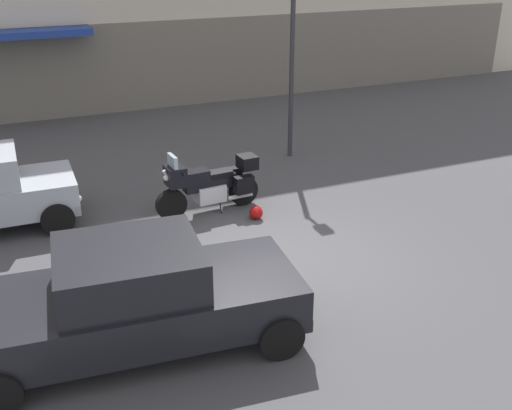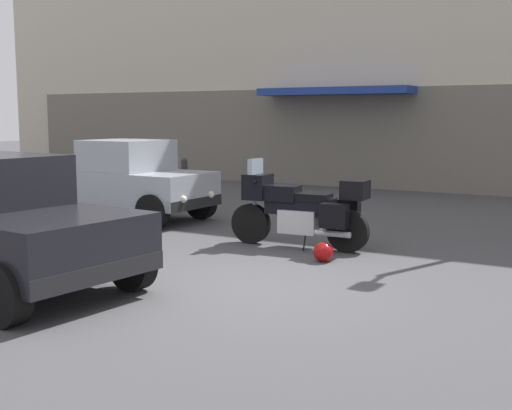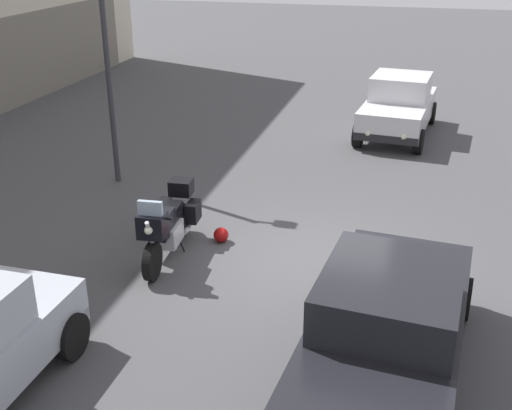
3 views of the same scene
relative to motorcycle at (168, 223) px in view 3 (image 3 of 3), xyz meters
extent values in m
plane|color=#424244|center=(0.36, -2.55, -0.62)|extent=(80.00, 80.00, 0.00)
cylinder|color=black|center=(-0.85, -0.06, -0.30)|extent=(0.65, 0.19, 0.64)
cylinder|color=black|center=(0.76, 0.06, -0.30)|extent=(0.65, 0.19, 0.64)
cylinder|color=#B7B7BC|center=(-0.83, -0.06, 0.13)|extent=(0.33, 0.09, 0.68)
cube|color=#B7B7BC|center=(-0.01, 0.00, -0.20)|extent=(0.63, 0.44, 0.36)
cube|color=black|center=(-0.01, 0.00, 0.04)|extent=(1.12, 0.36, 0.28)
cube|color=black|center=(-0.30, -0.02, 0.22)|extent=(0.54, 0.38, 0.24)
cube|color=black|center=(0.19, 0.02, 0.18)|extent=(0.58, 0.34, 0.12)
cube|color=black|center=(-0.73, -0.05, 0.30)|extent=(0.39, 0.46, 0.40)
cube|color=#8C9EAD|center=(-0.77, -0.05, 0.60)|extent=(0.11, 0.40, 0.28)
sphere|color=#EAEACC|center=(-0.91, -0.06, 0.30)|extent=(0.14, 0.14, 0.14)
cylinder|color=black|center=(-0.65, -0.05, 0.40)|extent=(0.08, 0.62, 0.04)
cylinder|color=#B7B7BC|center=(0.61, -0.15, -0.32)|extent=(0.56, 0.13, 0.09)
cube|color=black|center=(0.66, -0.23, -0.04)|extent=(0.41, 0.23, 0.36)
cube|color=black|center=(0.62, 0.33, -0.04)|extent=(0.41, 0.23, 0.36)
cube|color=black|center=(0.86, 0.06, 0.33)|extent=(0.39, 0.42, 0.28)
cylinder|color=black|center=(0.16, -0.17, -0.47)|extent=(0.03, 0.13, 0.29)
sphere|color=#990C0C|center=(0.72, -0.73, -0.48)|extent=(0.28, 0.28, 0.28)
cube|color=silver|center=(8.31, -3.44, 0.04)|extent=(3.94, 2.00, 0.68)
cube|color=silver|center=(8.46, -3.46, 0.70)|extent=(1.74, 1.66, 0.64)
cube|color=#8C9EAD|center=(7.72, -3.39, 0.70)|extent=(0.20, 1.39, 0.54)
cube|color=#8C9EAD|center=(9.21, -3.53, 0.70)|extent=(0.20, 1.39, 0.51)
cube|color=black|center=(6.47, -3.26, -0.20)|extent=(0.28, 1.64, 0.20)
cube|color=black|center=(10.16, -3.63, -0.20)|extent=(0.28, 1.64, 0.20)
cylinder|color=black|center=(6.80, -4.08, -0.30)|extent=(0.66, 0.28, 0.64)
cylinder|color=black|center=(6.95, -2.53, -0.30)|extent=(0.66, 0.28, 0.64)
cylinder|color=black|center=(9.68, -4.36, -0.30)|extent=(0.66, 0.28, 0.64)
cylinder|color=black|center=(9.83, -2.81, -0.30)|extent=(0.66, 0.28, 0.64)
sphere|color=silver|center=(6.38, -3.71, -0.08)|extent=(0.14, 0.14, 0.14)
sphere|color=silver|center=(6.47, -2.81, -0.08)|extent=(0.14, 0.14, 0.14)
cube|color=black|center=(-2.44, -3.92, 0.02)|extent=(4.64, 2.17, 0.64)
cube|color=black|center=(-2.49, -3.91, 0.64)|extent=(2.04, 1.79, 0.60)
cube|color=#8C9EAD|center=(-3.39, -3.83, 0.64)|extent=(0.20, 1.50, 0.51)
cube|color=#8C9EAD|center=(-1.59, -4.00, 0.64)|extent=(0.20, 1.50, 0.48)
cube|color=black|center=(-0.25, -4.12, -0.20)|extent=(0.28, 1.76, 0.20)
cylinder|color=black|center=(-0.73, -4.92, -0.30)|extent=(0.66, 0.28, 0.64)
cylinder|color=black|center=(-0.57, -3.25, -0.30)|extent=(0.66, 0.28, 0.64)
cube|color=black|center=(-2.63, 0.90, -0.20)|extent=(0.15, 1.56, 0.20)
cylinder|color=black|center=(-3.04, 0.17, -0.30)|extent=(0.64, 0.23, 0.64)
sphere|color=silver|center=(-2.57, 1.33, -0.08)|extent=(0.14, 0.14, 0.14)
sphere|color=silver|center=(-2.59, 0.47, -0.08)|extent=(0.14, 0.14, 0.14)
cylinder|color=#2D2D33|center=(3.07, 2.50, 1.77)|extent=(0.12, 0.12, 4.79)
camera|label=1|loc=(-3.72, -11.03, 4.68)|focal=42.69mm
camera|label=2|loc=(4.55, -9.11, 1.42)|focal=46.94mm
camera|label=3|loc=(-9.23, -4.03, 4.69)|focal=44.58mm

